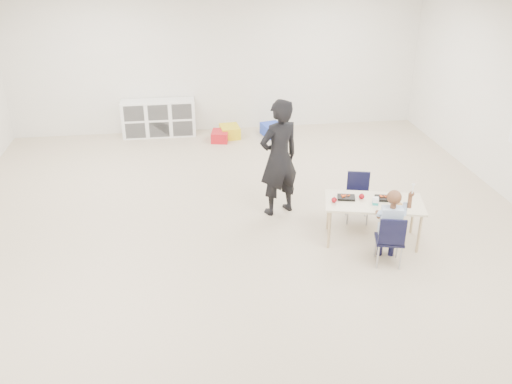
{
  "coord_description": "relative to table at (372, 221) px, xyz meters",
  "views": [
    {
      "loc": [
        -0.74,
        -5.97,
        3.64
      ],
      "look_at": [
        0.07,
        -0.27,
        0.85
      ],
      "focal_mm": 38.0,
      "sensor_mm": 36.0,
      "label": 1
    }
  ],
  "objects": [
    {
      "name": "room",
      "position": [
        -1.59,
        0.16,
        1.12
      ],
      "size": [
        9.0,
        9.02,
        2.8
      ],
      "color": "#B7A58C",
      "rests_on": "ground"
    },
    {
      "name": "table",
      "position": [
        0.0,
        0.0,
        0.0
      ],
      "size": [
        1.33,
        0.89,
        0.56
      ],
      "rotation": [
        0.0,
        0.0,
        -0.24
      ],
      "color": "#F1E0C1",
      "rests_on": "ground"
    },
    {
      "name": "chair_near",
      "position": [
        0.02,
        -0.55,
        0.05
      ],
      "size": [
        0.39,
        0.37,
        0.67
      ],
      "primitive_type": null,
      "rotation": [
        0.0,
        0.0,
        -0.24
      ],
      "color": "black",
      "rests_on": "ground"
    },
    {
      "name": "chair_far",
      "position": [
        -0.02,
        0.55,
        0.05
      ],
      "size": [
        0.39,
        0.37,
        0.67
      ],
      "primitive_type": null,
      "rotation": [
        0.0,
        0.0,
        -0.24
      ],
      "color": "black",
      "rests_on": "ground"
    },
    {
      "name": "child",
      "position": [
        0.02,
        -0.55,
        0.25
      ],
      "size": [
        0.54,
        0.54,
        1.06
      ],
      "primitive_type": null,
      "rotation": [
        0.0,
        0.0,
        -0.24
      ],
      "color": "#B3D3F2",
      "rests_on": "chair_near"
    },
    {
      "name": "lunch_tray_near",
      "position": [
        0.14,
        0.04,
        0.29
      ],
      "size": [
        0.25,
        0.21,
        0.03
      ],
      "primitive_type": "cube",
      "rotation": [
        0.0,
        0.0,
        -0.24
      ],
      "color": "black",
      "rests_on": "table"
    },
    {
      "name": "lunch_tray_far",
      "position": [
        -0.33,
        0.13,
        0.29
      ],
      "size": [
        0.25,
        0.21,
        0.03
      ],
      "primitive_type": "cube",
      "rotation": [
        0.0,
        0.0,
        -0.24
      ],
      "color": "black",
      "rests_on": "table"
    },
    {
      "name": "milk_carton",
      "position": [
        -0.02,
        -0.09,
        0.33
      ],
      "size": [
        0.08,
        0.08,
        0.1
      ],
      "primitive_type": "cube",
      "rotation": [
        0.0,
        0.0,
        -0.24
      ],
      "color": "white",
      "rests_on": "table"
    },
    {
      "name": "bread_roll",
      "position": [
        0.25,
        -0.18,
        0.31
      ],
      "size": [
        0.09,
        0.09,
        0.07
      ],
      "primitive_type": "ellipsoid",
      "color": "#BC804D",
      "rests_on": "table"
    },
    {
      "name": "apple_near",
      "position": [
        -0.14,
        0.1,
        0.31
      ],
      "size": [
        0.07,
        0.07,
        0.07
      ],
      "primitive_type": "sphere",
      "color": "maroon",
      "rests_on": "table"
    },
    {
      "name": "apple_far",
      "position": [
        -0.51,
        0.04,
        0.31
      ],
      "size": [
        0.07,
        0.07,
        0.07
      ],
      "primitive_type": "sphere",
      "color": "maroon",
      "rests_on": "table"
    },
    {
      "name": "cubby_shelf",
      "position": [
        -2.79,
        4.44,
        0.07
      ],
      "size": [
        1.4,
        0.4,
        0.7
      ],
      "primitive_type": "cube",
      "color": "white",
      "rests_on": "ground"
    },
    {
      "name": "adult",
      "position": [
        -1.05,
        0.95,
        0.55
      ],
      "size": [
        0.71,
        0.6,
        1.66
      ],
      "primitive_type": "imported",
      "rotation": [
        0.0,
        0.0,
        3.55
      ],
      "color": "black",
      "rests_on": "ground"
    },
    {
      "name": "bin_red",
      "position": [
        -1.64,
        3.95,
        -0.19
      ],
      "size": [
        0.38,
        0.45,
        0.19
      ],
      "primitive_type": "cube",
      "rotation": [
        0.0,
        0.0,
        -0.19
      ],
      "color": "red",
      "rests_on": "ground"
    },
    {
      "name": "bin_yellow",
      "position": [
        -1.44,
        4.14,
        -0.17
      ],
      "size": [
        0.39,
        0.48,
        0.22
      ],
      "primitive_type": "cube",
      "rotation": [
        0.0,
        0.0,
        0.08
      ],
      "color": "gold",
      "rests_on": "ground"
    },
    {
      "name": "bin_blue",
      "position": [
        -0.6,
        4.12,
        -0.17
      ],
      "size": [
        0.45,
        0.53,
        0.22
      ],
      "primitive_type": "cube",
      "rotation": [
        0.0,
        0.0,
        0.24
      ],
      "color": "#1A38C3",
      "rests_on": "ground"
    }
  ]
}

